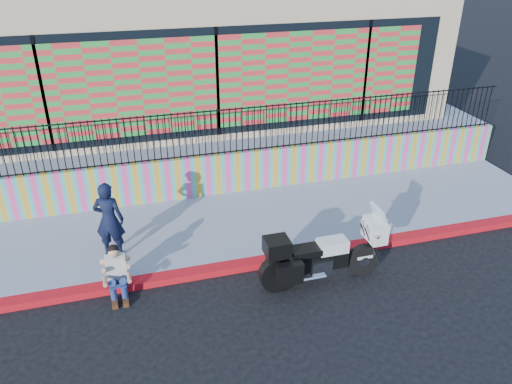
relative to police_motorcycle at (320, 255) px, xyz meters
name	(u,v)px	position (x,y,z in m)	size (l,w,h in m)	color
ground	(262,265)	(-0.93, 0.86, -0.65)	(90.00, 90.00, 0.00)	black
red_curb	(262,262)	(-0.93, 0.86, -0.58)	(16.00, 0.30, 0.15)	#B70D1A
sidewalk	(243,223)	(-0.93, 2.51, -0.58)	(16.00, 3.00, 0.15)	gray
mural_wall	(227,173)	(-0.93, 4.11, 0.05)	(16.00, 0.20, 1.10)	#F9418D
metal_fence	(226,131)	(-0.93, 4.11, 1.20)	(15.80, 0.04, 1.20)	black
elevated_platform	(195,115)	(-0.93, 9.21, -0.03)	(16.00, 10.00, 1.25)	gray
storefront_building	(191,39)	(-0.93, 8.99, 2.60)	(14.00, 8.06, 4.00)	#C9B986
police_motorcycle	(320,255)	(0.00, 0.00, 0.00)	(2.50, 0.83, 1.56)	black
police_officer	(109,220)	(-3.94, 1.91, 0.35)	(0.62, 0.41, 1.70)	black
seated_man	(117,277)	(-3.89, 0.63, -0.20)	(0.54, 0.71, 1.06)	navy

